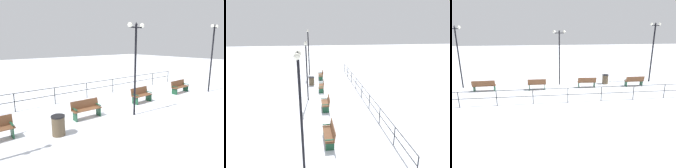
{
  "view_description": "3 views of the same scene",
  "coord_description": "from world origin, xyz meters",
  "views": [
    {
      "loc": [
        8.0,
        -6.89,
        3.58
      ],
      "look_at": [
        -1.02,
        0.46,
        1.2
      ],
      "focal_mm": 32.21,
      "sensor_mm": 36.0,
      "label": 1
    },
    {
      "loc": [
        0.67,
        14.79,
        5.76
      ],
      "look_at": [
        -1.33,
        -1.33,
        0.78
      ],
      "focal_mm": 31.77,
      "sensor_mm": 36.0,
      "label": 2
    },
    {
      "loc": [
        -15.07,
        1.76,
        4.75
      ],
      "look_at": [
        -1.14,
        0.01,
        0.7
      ],
      "focal_mm": 31.74,
      "sensor_mm": 36.0,
      "label": 3
    }
  ],
  "objects": [
    {
      "name": "ground_plane",
      "position": [
        0.0,
        0.0,
        0.0
      ],
      "size": [
        80.0,
        80.0,
        0.0
      ],
      "primitive_type": "plane",
      "color": "white",
      "rests_on": "ground"
    },
    {
      "name": "bench_nearest",
      "position": [
        -0.08,
        -6.0,
        0.46
      ],
      "size": [
        0.52,
        1.55,
        0.87
      ],
      "rotation": [
        0.0,
        0.0,
        -0.0
      ],
      "color": "brown",
      "rests_on": "ground"
    },
    {
      "name": "bench_second",
      "position": [
        0.02,
        -2.0,
        0.46
      ],
      "size": [
        0.57,
        1.51,
        0.87
      ],
      "rotation": [
        0.0,
        0.0,
        -0.05
      ],
      "color": "brown",
      "rests_on": "ground"
    },
    {
      "name": "bench_third",
      "position": [
        -0.08,
        2.0,
        0.47
      ],
      "size": [
        0.56,
        1.41,
        0.91
      ],
      "rotation": [
        0.0,
        0.0,
        0.0
      ],
      "color": "brown",
      "rests_on": "ground"
    },
    {
      "name": "bench_fourth",
      "position": [
        -0.0,
        6.0,
        0.47
      ],
      "size": [
        0.56,
        1.71,
        0.89
      ],
      "rotation": [
        0.0,
        0.0,
        0.03
      ],
      "color": "brown",
      "rests_on": "ground"
    },
    {
      "name": "lamppost_near",
      "position": [
        1.21,
        -8.07,
        3.19
      ],
      "size": [
        0.22,
        0.95,
        5.13
      ],
      "color": "black",
      "rests_on": "ground"
    },
    {
      "name": "lamppost_middle",
      "position": [
        1.21,
        0.1,
        3.04
      ],
      "size": [
        0.22,
        1.03,
        4.53
      ],
      "color": "black",
      "rests_on": "ground"
    },
    {
      "name": "lamppost_far",
      "position": [
        1.21,
        7.98,
        3.25
      ],
      "size": [
        0.23,
        0.88,
        4.88
      ],
      "color": "black",
      "rests_on": "ground"
    },
    {
      "name": "waterfront_railing",
      "position": [
        -3.11,
        -0.0,
        0.69
      ],
      "size": [
        0.05,
        17.93,
        1.01
      ],
      "color": "#26282D",
      "rests_on": "ground"
    },
    {
      "name": "trash_bin",
      "position": [
        0.94,
        -3.86,
        0.41
      ],
      "size": [
        0.54,
        0.54,
        0.81
      ],
      "color": "brown",
      "rests_on": "ground"
    }
  ]
}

